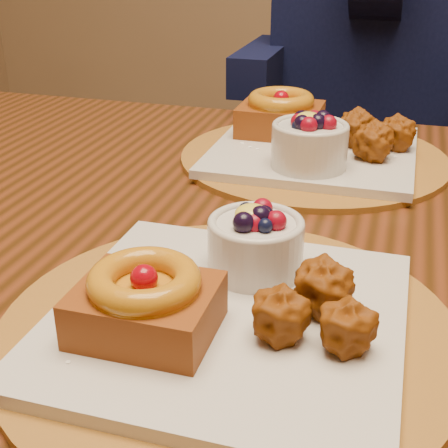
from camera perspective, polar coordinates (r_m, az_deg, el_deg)
The scene contains 5 objects.
dining_table at distance 0.75m, azimuth 5.08°, elevation -5.26°, with size 1.60×0.90×0.76m.
place_setting_near at distance 0.52m, azimuth 0.24°, elevation -7.35°, with size 0.38×0.38×0.08m.
place_setting_far at distance 0.90m, azimuth 7.97°, elevation 7.45°, with size 0.38×0.38×0.09m.
chair_far at distance 1.56m, azimuth 15.22°, elevation 4.22°, with size 0.58×0.58×0.93m.
diner at distance 1.45m, azimuth 14.07°, elevation 19.26°, with size 0.53×0.50×0.86m.
Camera 1 is at (0.10, -0.68, 1.06)m, focal length 50.00 mm.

